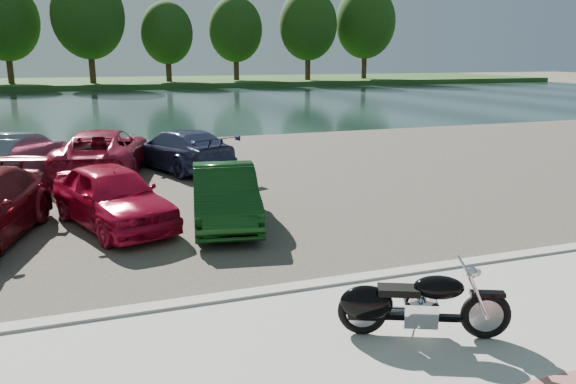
% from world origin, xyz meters
% --- Properties ---
extents(ground, '(200.00, 200.00, 0.00)m').
position_xyz_m(ground, '(0.00, 0.00, 0.00)').
color(ground, '#595447').
rests_on(ground, ground).
extents(promenade, '(60.00, 6.00, 0.10)m').
position_xyz_m(promenade, '(0.00, -1.00, 0.05)').
color(promenade, '#ACAAA2').
rests_on(promenade, ground).
extents(kerb, '(60.00, 0.30, 0.14)m').
position_xyz_m(kerb, '(0.00, 2.00, 0.07)').
color(kerb, '#ACAAA2').
rests_on(kerb, ground).
extents(parking_lot, '(60.00, 18.00, 0.04)m').
position_xyz_m(parking_lot, '(0.00, 11.00, 0.02)').
color(parking_lot, '#3D3831').
rests_on(parking_lot, ground).
extents(river, '(120.00, 40.00, 0.00)m').
position_xyz_m(river, '(0.00, 40.00, 0.00)').
color(river, '#172A29').
rests_on(river, ground).
extents(far_bank, '(120.00, 24.00, 0.60)m').
position_xyz_m(far_bank, '(0.00, 72.00, 0.30)').
color(far_bank, '#204518').
rests_on(far_bank, ground).
extents(far_trees, '(70.25, 10.68, 12.52)m').
position_xyz_m(far_trees, '(4.36, 65.79, 7.49)').
color(far_trees, '#392314').
rests_on(far_trees, far_bank).
extents(motorcycle, '(2.20, 1.16, 1.05)m').
position_xyz_m(motorcycle, '(0.13, -0.02, 0.56)').
color(motorcycle, black).
rests_on(motorcycle, promenade).
extents(car_4, '(2.99, 4.47, 1.41)m').
position_xyz_m(car_4, '(-3.40, 6.80, 0.75)').
color(car_4, '#AF0B2E').
rests_on(car_4, parking_lot).
extents(car_5, '(2.09, 4.24, 1.34)m').
position_xyz_m(car_5, '(-0.95, 6.18, 0.71)').
color(car_5, '#103D13').
rests_on(car_5, parking_lot).
extents(car_9, '(3.15, 4.80, 1.49)m').
position_xyz_m(car_9, '(-6.03, 12.95, 0.79)').
color(car_9, slate).
rests_on(car_9, parking_lot).
extents(car_10, '(3.50, 5.76, 1.49)m').
position_xyz_m(car_10, '(-3.44, 12.88, 0.79)').
color(car_10, maroon).
rests_on(car_10, parking_lot).
extents(car_11, '(3.53, 5.12, 1.38)m').
position_xyz_m(car_11, '(-0.93, 12.84, 0.73)').
color(car_11, navy).
rests_on(car_11, parking_lot).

